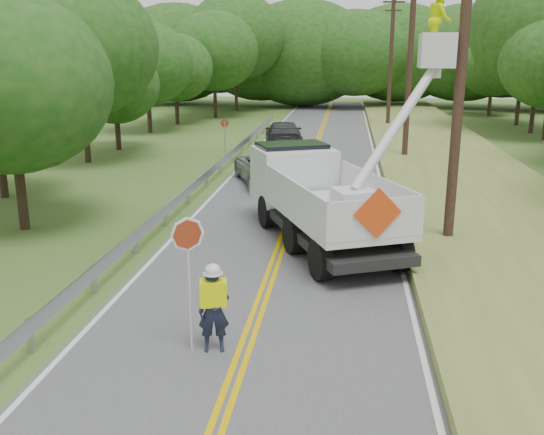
# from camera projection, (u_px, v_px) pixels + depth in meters

# --- Properties ---
(ground) EXTENTS (140.00, 140.00, 0.00)m
(ground) POSITION_uv_depth(u_px,v_px,m) (229.00, 394.00, 10.37)
(ground) COLOR #365921
(ground) RESTS_ON ground
(road) EXTENTS (7.20, 96.00, 0.03)m
(road) POSITION_uv_depth(u_px,v_px,m) (297.00, 201.00, 23.76)
(road) COLOR #4E4E51
(road) RESTS_ON ground
(guardrail) EXTENTS (0.18, 48.00, 0.77)m
(guardrail) POSITION_uv_depth(u_px,v_px,m) (202.00, 180.00, 24.96)
(guardrail) COLOR #A4A6AC
(guardrail) RESTS_ON ground
(utility_poles) EXTENTS (1.60, 43.30, 10.00)m
(utility_poles) POSITION_uv_depth(u_px,v_px,m) (427.00, 62.00, 24.66)
(utility_poles) COLOR black
(utility_poles) RESTS_ON ground
(tall_grass_verge) EXTENTS (7.00, 96.00, 0.30)m
(tall_grass_verge) POSITION_uv_depth(u_px,v_px,m) (484.00, 202.00, 22.89)
(tall_grass_verge) COLOR olive
(tall_grass_verge) RESTS_ON ground
(treeline_left) EXTENTS (11.35, 57.19, 11.17)m
(treeline_left) POSITION_uv_depth(u_px,v_px,m) (164.00, 52.00, 39.95)
(treeline_left) COLOR #332319
(treeline_left) RESTS_ON ground
(treeline_horizon) EXTENTS (55.97, 14.41, 10.92)m
(treeline_horizon) POSITION_uv_depth(u_px,v_px,m) (338.00, 53.00, 62.71)
(treeline_horizon) COLOR #154911
(treeline_horizon) RESTS_ON ground
(flagger) EXTENTS (1.07, 0.51, 2.70)m
(flagger) POSITION_uv_depth(u_px,v_px,m) (213.00, 304.00, 11.59)
(flagger) COLOR #191E33
(flagger) RESTS_ON road
(bucket_truck) EXTENTS (6.23, 7.98, 7.35)m
(bucket_truck) POSITION_uv_depth(u_px,v_px,m) (318.00, 184.00, 18.93)
(bucket_truck) COLOR black
(bucket_truck) RESTS_ON road
(suv_silver) EXTENTS (4.08, 5.77, 1.46)m
(suv_silver) POSITION_uv_depth(u_px,v_px,m) (268.00, 166.00, 26.82)
(suv_silver) COLOR #ABADB3
(suv_silver) RESTS_ON road
(suv_darkgrey) EXTENTS (2.91, 5.66, 1.57)m
(suv_darkgrey) POSITION_uv_depth(u_px,v_px,m) (283.00, 134.00, 36.67)
(suv_darkgrey) COLOR #34373B
(suv_darkgrey) RESTS_ON road
(stop_sign_permanent) EXTENTS (0.45, 0.19, 2.19)m
(stop_sign_permanent) POSITION_uv_depth(u_px,v_px,m) (225.00, 133.00, 32.50)
(stop_sign_permanent) COLOR #A4A6AC
(stop_sign_permanent) RESTS_ON ground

